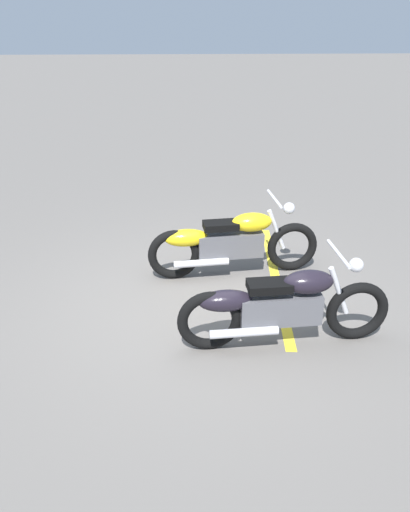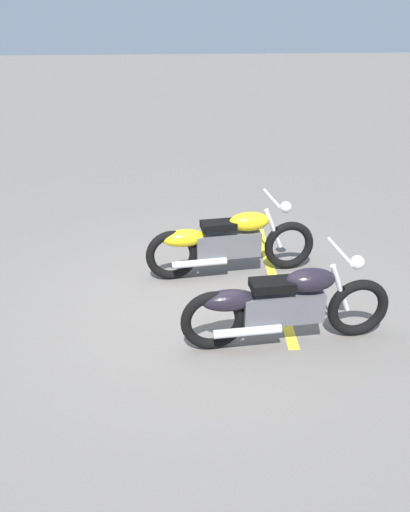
# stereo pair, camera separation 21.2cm
# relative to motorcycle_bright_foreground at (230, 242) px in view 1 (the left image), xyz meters

# --- Properties ---
(ground_plane) EXTENTS (60.00, 60.00, 0.00)m
(ground_plane) POSITION_rel_motorcycle_bright_foreground_xyz_m (0.44, 0.79, -0.46)
(ground_plane) COLOR #66605B
(motorcycle_bright_foreground) EXTENTS (2.23, 0.65, 1.04)m
(motorcycle_bright_foreground) POSITION_rel_motorcycle_bright_foreground_xyz_m (0.00, 0.00, 0.00)
(motorcycle_bright_foreground) COLOR black
(motorcycle_bright_foreground) RESTS_ON ground
(motorcycle_dark_foreground) EXTENTS (2.23, 0.62, 1.04)m
(motorcycle_dark_foreground) POSITION_rel_motorcycle_bright_foreground_xyz_m (-0.39, 1.59, 0.00)
(motorcycle_dark_foreground) COLOR black
(motorcycle_dark_foreground) RESTS_ON ground
(parking_stripe_near) EXTENTS (0.28, 3.20, 0.01)m
(parking_stripe_near) POSITION_rel_motorcycle_bright_foreground_xyz_m (-0.59, 0.15, -0.46)
(parking_stripe_near) COLOR yellow
(parking_stripe_near) RESTS_ON ground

